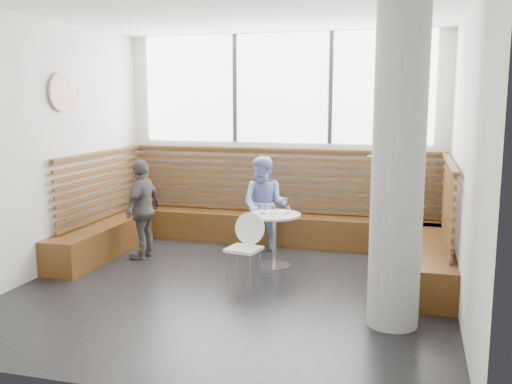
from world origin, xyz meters
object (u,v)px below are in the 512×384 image
(cafe_chair, at_px, (245,242))
(child_back, at_px, (265,205))
(adult_man, at_px, (391,207))
(child_left, at_px, (143,209))
(concrete_column, at_px, (398,164))
(cafe_table, at_px, (274,229))

(cafe_chair, xyz_separation_m, child_back, (-0.09, 1.31, 0.22))
(cafe_chair, height_order, child_back, child_back)
(adult_man, distance_m, child_left, 3.38)
(concrete_column, distance_m, cafe_chair, 2.32)
(cafe_chair, xyz_separation_m, child_left, (-1.68, 0.61, 0.21))
(concrete_column, height_order, cafe_chair, concrete_column)
(adult_man, height_order, child_left, adult_man)
(cafe_chair, bearing_deg, child_left, 170.72)
(child_back, bearing_deg, child_left, -154.20)
(child_left, bearing_deg, concrete_column, 68.51)
(cafe_chair, bearing_deg, adult_man, 35.05)
(cafe_table, xyz_separation_m, cafe_chair, (-0.21, -0.66, -0.03))
(child_back, bearing_deg, concrete_column, -47.94)
(cafe_table, height_order, cafe_chair, cafe_chair)
(concrete_column, bearing_deg, child_back, 130.05)
(concrete_column, distance_m, child_back, 3.08)
(cafe_table, relative_size, cafe_chair, 0.86)
(concrete_column, xyz_separation_m, child_left, (-3.48, 1.56, -0.91))
(adult_man, relative_size, child_left, 1.24)
(cafe_chair, distance_m, adult_man, 1.90)
(cafe_table, height_order, child_back, child_back)
(concrete_column, distance_m, cafe_table, 2.52)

